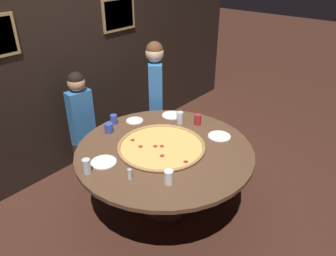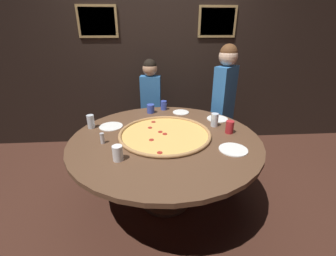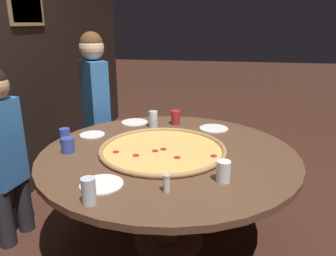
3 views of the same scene
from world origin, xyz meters
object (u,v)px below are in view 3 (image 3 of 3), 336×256
Objects in this scene: giant_pizza at (163,149)px; condiment_shaker at (167,183)px; dining_table at (168,166)px; white_plate_beside_cup at (92,135)px; white_plate_near_front at (135,122)px; diner_side_right at (4,147)px; drink_cup_near_right at (68,145)px; white_plate_far_back at (214,128)px; diner_centre_back at (95,103)px; drink_cup_far_right at (153,119)px; drink_cup_centre_back at (65,136)px; drink_cup_front_edge at (176,118)px; white_plate_left_side at (102,184)px; drink_cup_far_left at (89,191)px; drink_cup_near_left at (223,171)px.

condiment_shaker is at bearing -167.07° from giant_pizza.
white_plate_beside_cup reaches higher than dining_table.
diner_side_right is (-0.74, 0.75, -0.00)m from white_plate_near_front.
drink_cup_near_right is (-0.13, 0.67, 0.16)m from dining_table.
diner_centre_back is at bearing 77.35° from white_plate_far_back.
drink_cup_far_right is 0.52m from white_plate_beside_cup.
drink_cup_centre_back is at bearing 131.92° from drink_cup_far_right.
drink_cup_centre_back is 0.09× the size of diner_side_right.
white_plate_far_back is 1.12m from condiment_shaker.
drink_cup_front_edge is (0.62, 0.05, 0.17)m from dining_table.
drink_cup_far_right is at bearing -114.40° from white_plate_near_front.
drink_cup_front_edge is 1.25× the size of condiment_shaker.
white_plate_left_side is at bearing 152.85° from white_plate_far_back.
drink_cup_front_edge reaches higher than dining_table.
diner_side_right reaches higher than white_plate_left_side.
drink_cup_far_left is 1.13× the size of drink_cup_near_left.
drink_cup_far_right is 0.57× the size of white_plate_left_side.
drink_cup_near_right is 0.96m from diner_centre_back.
drink_cup_far_left is 0.92m from drink_cup_centre_back.
diner_side_right is (-0.36, 0.51, -0.00)m from white_plate_beside_cup.
drink_cup_front_edge is (1.36, -0.22, -0.01)m from drink_cup_far_left.
drink_cup_far_right is at bearing 15.94° from condiment_shaker.
dining_table is 0.65m from drink_cup_front_edge.
drink_cup_front_edge is 1.19m from white_plate_left_side.
condiment_shaker is (-0.55, -0.13, 0.04)m from giant_pizza.
drink_cup_centre_back reaches higher than dining_table.
drink_cup_near_left is 1.19m from white_plate_beside_cup.
diner_centre_back is (0.81, 0.85, 0.23)m from dining_table.
white_plate_far_back is 1.03× the size of white_plate_near_front.
drink_cup_front_edge reaches higher than white_plate_left_side.
dining_table is 12.89× the size of drink_cup_far_right.
white_plate_beside_cup is at bearing -24.60° from diner_centre_back.
dining_table is 1.16× the size of diner_centre_back.
white_plate_near_front is (1.34, 0.15, -0.06)m from drink_cup_far_left.
drink_cup_front_edge is at bearing -9.06° from drink_cup_far_left.
drink_cup_near_left is 1.70m from diner_centre_back.
drink_cup_near_left reaches higher than condiment_shaker.
drink_cup_near_right is at bearing -33.01° from diner_centre_back.
drink_cup_far_left is 1.23× the size of drink_cup_centre_back.
white_plate_left_side is at bearing 71.59° from diner_side_right.
white_plate_near_front is at bearing -31.97° from drink_cup_centre_back.
drink_cup_centre_back is (0.03, 0.77, 0.17)m from dining_table.
drink_cup_far_left is 0.10× the size of diner_side_right.
drink_cup_far_right is (0.52, 0.22, 0.18)m from dining_table.
drink_cup_near_left is at bearing -109.70° from drink_cup_centre_back.
drink_cup_near_left is (0.35, -0.64, -0.01)m from drink_cup_far_left.
dining_table is 12.79× the size of drink_cup_far_left.
drink_cup_front_edge is at bearing -87.45° from white_plate_near_front.
drink_cup_centre_back is at bearing 148.00° from white_plate_beside_cup.
white_plate_near_front is (0.61, 0.37, -0.01)m from giant_pizza.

